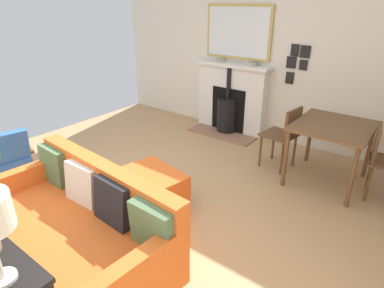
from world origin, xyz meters
The scene contains 12 objects.
ground_plane centered at (0.00, 0.00, 0.00)m, with size 5.68×5.29×0.01m, color tan.
wall_left centered at (-2.84, 0.00, 1.39)m, with size 0.12×5.29×2.77m, color beige.
fireplace centered at (-2.63, -0.26, 0.51)m, with size 0.60×1.28×1.14m.
mirror_over_mantel centered at (-2.75, -0.26, 1.60)m, with size 0.04×1.13×0.81m.
mantel_bowl_near centered at (-2.66, -0.51, 1.16)m, with size 0.14×0.14×0.04m.
mantel_bowl_far centered at (-2.66, 0.08, 1.17)m, with size 0.15×0.15×0.05m.
sofa centered at (0.75, 0.34, 0.35)m, with size 1.01×1.88×0.82m.
ottoman centered at (-0.22, 0.21, 0.23)m, with size 0.69×0.78×0.38m.
dining_table centered at (-1.88, 1.57, 0.64)m, with size 0.93×0.83×0.75m.
dining_chair_near_fireplace centered at (-1.87, 1.01, 0.51)m, with size 0.45×0.45×0.85m.
dining_chair_by_back_wall centered at (-1.87, 2.13, 0.51)m, with size 0.45×0.45×0.84m.
photo_gallery_row centered at (-2.76, 0.72, 1.26)m, with size 0.02×0.32×0.57m.
Camera 1 is at (1.90, 2.39, 2.07)m, focal length 30.35 mm.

